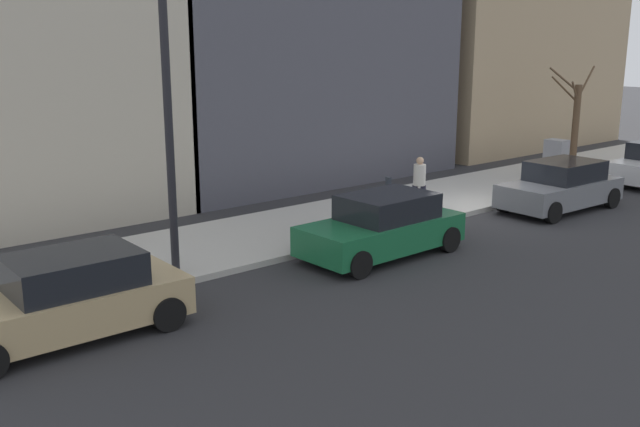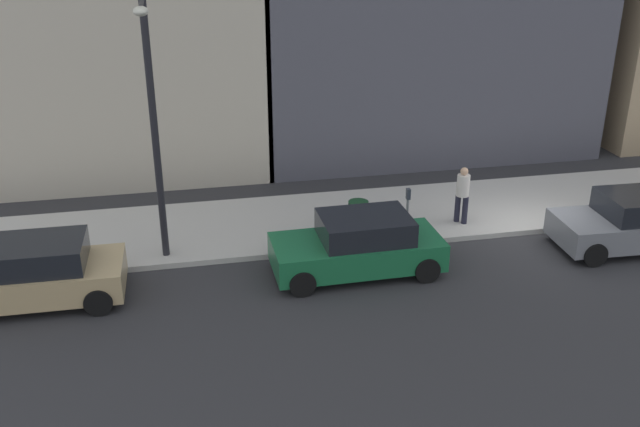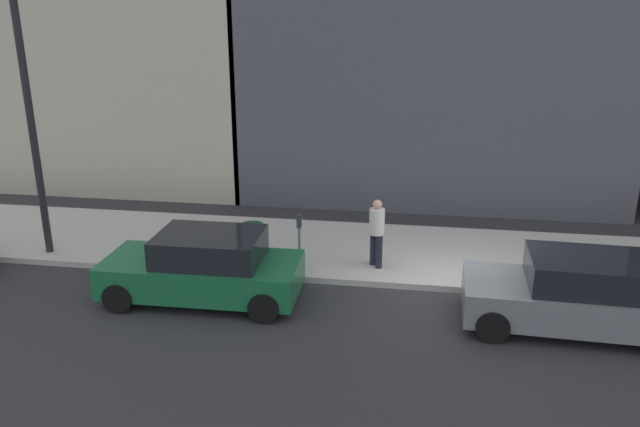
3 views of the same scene
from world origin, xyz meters
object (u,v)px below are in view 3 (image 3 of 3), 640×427
at_px(parking_meter, 299,236).
at_px(pedestrian_near_meter, 377,229).
at_px(parked_car_grey, 577,294).
at_px(trash_bin, 252,241).
at_px(parked_car_green, 204,268).
at_px(streetlamp, 21,100).

xyz_separation_m(parking_meter, pedestrian_near_meter, (0.46, -1.77, 0.11)).
distance_m(parking_meter, pedestrian_near_meter, 1.83).
distance_m(parked_car_grey, parking_meter, 6.08).
distance_m(parked_car_grey, trash_bin, 7.42).
bearing_deg(parked_car_green, streetlamp, 72.39).
distance_m(trash_bin, pedestrian_near_meter, 3.07).
bearing_deg(parked_car_green, parked_car_grey, -91.72).
height_order(parked_car_grey, parking_meter, parked_car_grey).
bearing_deg(streetlamp, parking_meter, -88.53).
xyz_separation_m(parked_car_green, streetlamp, (1.42, 4.72, 3.28)).
height_order(trash_bin, pedestrian_near_meter, pedestrian_near_meter).
height_order(streetlamp, pedestrian_near_meter, streetlamp).
bearing_deg(pedestrian_near_meter, trash_bin, 51.20).
xyz_separation_m(parking_meter, trash_bin, (0.45, 1.26, -0.38)).
distance_m(streetlamp, trash_bin, 6.28).
distance_m(parked_car_green, parking_meter, 2.40).
xyz_separation_m(parked_car_grey, pedestrian_near_meter, (2.17, 4.06, 0.35)).
relative_size(parking_meter, pedestrian_near_meter, 0.81).
bearing_deg(trash_bin, parked_car_grey, -106.90).
relative_size(parked_car_grey, streetlamp, 0.66).
bearing_deg(pedestrian_near_meter, streetlamp, 55.29).
bearing_deg(streetlamp, parked_car_green, -106.77).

